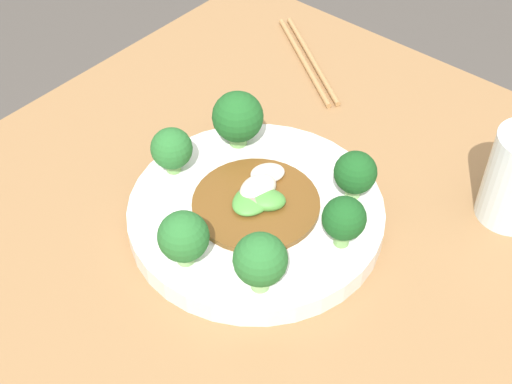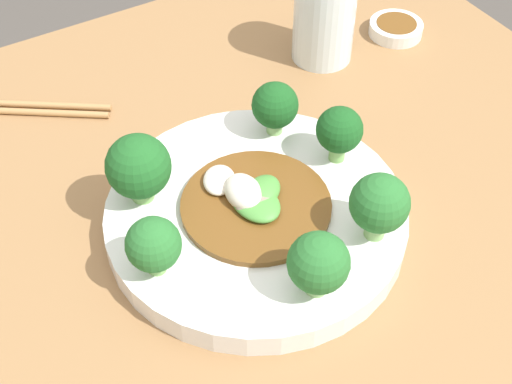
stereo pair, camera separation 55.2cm
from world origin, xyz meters
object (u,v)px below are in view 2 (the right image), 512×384
Objects in this scene: broccoli_southeast at (275,106)px; chopsticks at (13,108)px; stirfry_center at (252,200)px; plate at (256,217)px; sauce_dish at (396,28)px; broccoli_south at (339,131)px; broccoli_northeast at (138,167)px; drinking_glass at (324,16)px; broccoli_west at (318,263)px; broccoli_southwest at (379,204)px; broccoli_north at (153,245)px.

broccoli_southeast is 0.29m from chopsticks.
chopsticks is at bearing 27.13° from stirfry_center.
chopsticks is at bearing 27.00° from plate.
sauce_dish is (0.17, -0.30, -0.00)m from plate.
broccoli_northeast is at bearing 74.97° from broccoli_south.
broccoli_northeast is at bearing 51.76° from plate.
drinking_glass is (0.18, -0.20, 0.02)m from stirfry_center.
broccoli_northeast reaches higher than sauce_dish.
broccoli_northeast is 0.37× the size of chopsticks.
chopsticks is (0.37, 0.13, -0.05)m from broccoli_west.
broccoli_west is at bearing 106.61° from broccoli_southwest.
stirfry_center is (0.02, -0.10, -0.02)m from broccoli_north.
drinking_glass is at bearing -66.39° from broccoli_northeast.
stirfry_center is (0.08, 0.07, -0.03)m from broccoli_southwest.
broccoli_south is 0.15m from broccoli_west.
broccoli_west is 0.56× the size of drinking_glass.
broccoli_west is 0.35m from drinking_glass.
stirfry_center is at bearing 137.08° from broccoli_southeast.
broccoli_northeast is 0.50× the size of stirfry_center.
chopsticks is (0.29, 0.03, -0.05)m from broccoli_north.
drinking_glass is at bearing -50.77° from broccoli_southeast.
plate is 4.22× the size of sauce_dish.
broccoli_north is 0.11m from stirfry_center.
broccoli_west is (-0.08, -0.10, 0.00)m from broccoli_north.
broccoli_west is (-0.10, 0.00, 0.05)m from plate.
broccoli_southwest reaches higher than broccoli_west.
broccoli_southwest reaches higher than sauce_dish.
drinking_glass is at bearing -56.32° from broccoli_north.
broccoli_southwest is 0.48× the size of stirfry_center.
plate reaches higher than chopsticks.
broccoli_north is at bearing -173.19° from chopsticks.
sauce_dish is at bearing -102.40° from chopsticks.
sauce_dish is (0.27, -0.30, -0.05)m from broccoli_west.
broccoli_southwest reaches higher than broccoli_north.
broccoli_northeast is 1.17× the size of broccoli_south.
broccoli_northeast is 1.21× the size of broccoli_southeast.
drinking_glass reaches higher than broccoli_southwest.
broccoli_north is at bearing 99.11° from plate.
chopsticks is (0.19, 0.20, -0.05)m from broccoli_southeast.
plate is 4.96× the size of broccoli_north.
broccoli_southwest is at bearing 164.08° from broccoli_south.
broccoli_southwest is (-0.08, -0.07, 0.05)m from plate.
broccoli_northeast is 1.04× the size of broccoli_southwest.
broccoli_west reaches higher than stirfry_center.
plate is at bearing -80.89° from broccoli_north.
stirfry_center is at bearing -1.51° from broccoli_west.
broccoli_north is at bearing 115.48° from sauce_dish.
broccoli_northeast reaches higher than broccoli_southwest.
plate is 4.18× the size of broccoli_southwest.
broccoli_southwest is 1.08× the size of broccoli_west.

